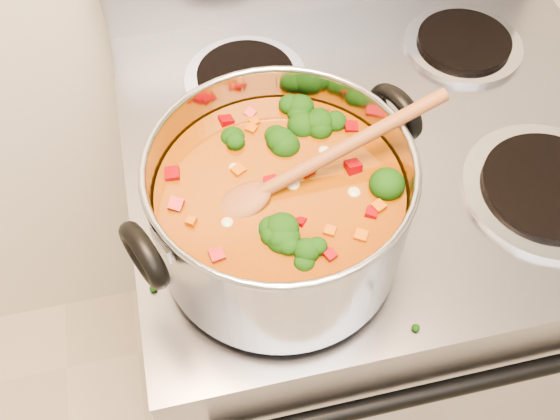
% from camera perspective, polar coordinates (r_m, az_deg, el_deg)
% --- Properties ---
extents(electric_range, '(0.74, 0.67, 1.08)m').
position_cam_1_polar(electric_range, '(1.28, 6.82, -6.51)').
color(electric_range, gray).
rests_on(electric_range, ground).
extents(stockpot, '(0.35, 0.29, 0.17)m').
position_cam_1_polar(stockpot, '(0.70, -0.04, 0.04)').
color(stockpot, '#A3A3AA').
rests_on(stockpot, electric_range).
extents(wooden_spoon, '(0.28, 0.09, 0.09)m').
position_cam_1_polar(wooden_spoon, '(0.66, 1.30, 3.24)').
color(wooden_spoon, brown).
rests_on(wooden_spoon, stockpot).
extents(cooktop_crumbs, '(0.12, 0.17, 0.01)m').
position_cam_1_polar(cooktop_crumbs, '(0.75, -9.83, -7.51)').
color(cooktop_crumbs, black).
rests_on(cooktop_crumbs, electric_range).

